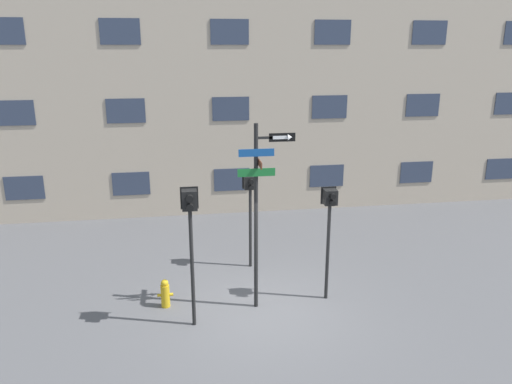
% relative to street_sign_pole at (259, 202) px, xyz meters
% --- Properties ---
extents(ground_plane, '(60.00, 60.00, 0.00)m').
position_rel_street_sign_pole_xyz_m(ground_plane, '(0.11, -0.23, -2.51)').
color(ground_plane, '#515154').
extents(building_facade, '(24.00, 0.63, 12.29)m').
position_rel_street_sign_pole_xyz_m(building_facade, '(0.11, 6.96, 3.63)').
color(building_facade, tan).
rests_on(building_facade, ground_plane).
extents(street_sign_pole, '(1.23, 0.74, 4.21)m').
position_rel_street_sign_pole_xyz_m(street_sign_pole, '(0.00, 0.00, 0.00)').
color(street_sign_pole, black).
rests_on(street_sign_pole, ground_plane).
extents(pedestrian_signal_left, '(0.36, 0.40, 3.03)m').
position_rel_street_sign_pole_xyz_m(pedestrian_signal_left, '(-1.49, -0.57, -0.15)').
color(pedestrian_signal_left, black).
rests_on(pedestrian_signal_left, ground_plane).
extents(pedestrian_signal_right, '(0.35, 0.40, 2.70)m').
position_rel_street_sign_pole_xyz_m(pedestrian_signal_right, '(1.63, 0.13, -0.44)').
color(pedestrian_signal_right, black).
rests_on(pedestrian_signal_right, ground_plane).
extents(pedestrian_signal_across, '(0.38, 0.40, 2.55)m').
position_rel_street_sign_pole_xyz_m(pedestrian_signal_across, '(0.12, 2.15, -0.52)').
color(pedestrian_signal_across, black).
rests_on(pedestrian_signal_across, ground_plane).
extents(fire_hydrant, '(0.36, 0.20, 0.67)m').
position_rel_street_sign_pole_xyz_m(fire_hydrant, '(-2.11, 0.31, -2.19)').
color(fire_hydrant, gold).
rests_on(fire_hydrant, ground_plane).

